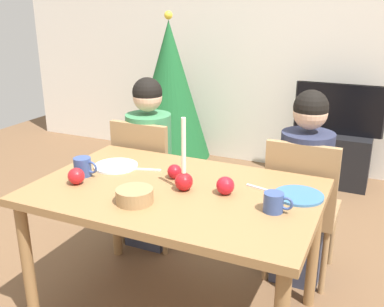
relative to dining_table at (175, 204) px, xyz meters
name	(u,v)px	position (x,y,z in m)	size (l,w,h in m)	color
back_wall	(295,38)	(0.00, 2.60, 0.63)	(6.40, 0.10, 2.60)	silver
dining_table	(175,204)	(0.00, 0.00, 0.00)	(1.40, 0.90, 0.75)	olive
chair_left	(148,176)	(-0.52, 0.61, -0.15)	(0.40, 0.40, 0.90)	#99754C
chair_right	(301,203)	(0.52, 0.61, -0.15)	(0.40, 0.40, 0.90)	#99754C
person_left_child	(150,166)	(-0.52, 0.64, -0.10)	(0.30, 0.30, 1.17)	#33384C
person_right_child	(303,192)	(0.52, 0.64, -0.10)	(0.30, 0.30, 1.17)	#33384C
tv_stand	(334,158)	(0.51, 2.30, -0.43)	(0.64, 0.40, 0.48)	black
tv	(339,109)	(0.51, 2.30, 0.04)	(0.79, 0.05, 0.46)	black
christmas_tree	(170,90)	(-1.07, 2.02, 0.14)	(0.80, 0.80, 1.55)	brown
candle_centerpiece	(184,176)	(0.05, 0.00, 0.16)	(0.09, 0.09, 0.37)	red
plate_left	(116,166)	(-0.44, 0.13, 0.09)	(0.24, 0.24, 0.01)	silver
plate_right	(299,196)	(0.57, 0.15, 0.09)	(0.23, 0.23, 0.01)	teal
mug_left	(83,167)	(-0.52, -0.05, 0.13)	(0.14, 0.09, 0.10)	#33477F
mug_right	(274,202)	(0.51, -0.05, 0.13)	(0.13, 0.09, 0.09)	#33477F
fork_left	(145,169)	(-0.26, 0.16, 0.09)	(0.18, 0.01, 0.01)	silver
fork_right	(262,189)	(0.40, 0.16, 0.09)	(0.18, 0.01, 0.01)	silver
bowl_walnuts	(135,196)	(-0.10, -0.22, 0.12)	(0.17, 0.17, 0.07)	#99754C
apple_near_candle	(175,171)	(-0.06, 0.12, 0.12)	(0.08, 0.08, 0.08)	#B5131C
apple_by_left_plate	(225,186)	(0.25, 0.04, 0.13)	(0.09, 0.09, 0.09)	red
apple_by_right_mug	(76,176)	(-0.48, -0.16, 0.13)	(0.08, 0.08, 0.08)	red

